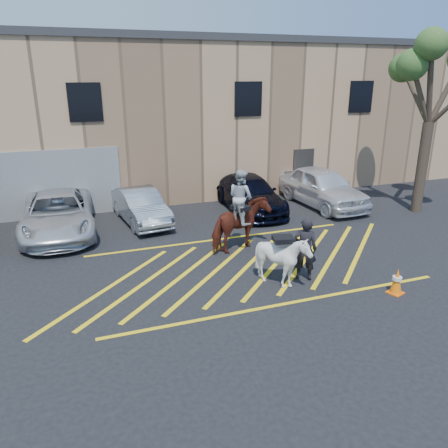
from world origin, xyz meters
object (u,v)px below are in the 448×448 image
object	(u,v)px
car_silver_sedan	(141,206)
car_blue_suv	(250,194)
car_white_pickup	(58,214)
traffic_cone	(397,281)
saddled_white	(282,260)
tree	(436,73)
car_white_suv	(322,187)
handler	(305,249)
mounted_bay	(240,219)

from	to	relation	value
car_silver_sedan	car_blue_suv	bearing A→B (deg)	-6.58
car_white_pickup	car_silver_sedan	size ratio (longest dim) A/B	1.35
car_silver_sedan	traffic_cone	distance (m)	10.02
saddled_white	tree	xyz separation A→B (m)	(8.72, 4.36, 4.90)
tree	saddled_white	bearing A→B (deg)	-153.45
car_silver_sedan	car_white_suv	world-z (taller)	car_white_suv
car_white_suv	car_blue_suv	bearing A→B (deg)	168.88
handler	car_white_pickup	bearing A→B (deg)	-11.92
car_white_suv	saddled_white	distance (m)	8.43
car_blue_suv	mounted_bay	xyz separation A→B (m)	(-2.11, -4.16, 0.39)
car_white_pickup	handler	xyz separation A→B (m)	(6.66, -6.49, 0.17)
car_white_suv	traffic_cone	size ratio (longest dim) A/B	6.92
traffic_cone	car_white_suv	bearing A→B (deg)	71.95
car_silver_sedan	car_blue_suv	xyz separation A→B (m)	(4.75, 0.09, 0.06)
mounted_bay	tree	distance (m)	10.07
car_silver_sedan	tree	xyz separation A→B (m)	(11.48, -2.56, 5.03)
car_blue_suv	tree	xyz separation A→B (m)	(6.73, -2.64, 4.97)
car_blue_suv	handler	bearing A→B (deg)	-97.04
car_blue_suv	saddled_white	size ratio (longest dim) A/B	3.04
car_silver_sedan	saddled_white	size ratio (longest dim) A/B	2.45
car_blue_suv	tree	world-z (taller)	tree
car_white_pickup	mounted_bay	distance (m)	6.91
car_white_suv	traffic_cone	distance (m)	8.44
car_white_pickup	tree	xyz separation A→B (m)	(14.58, -2.31, 4.94)
mounted_bay	traffic_cone	xyz separation A→B (m)	(2.84, -4.31, -0.75)
car_silver_sedan	car_blue_suv	world-z (taller)	car_blue_suv
car_white_pickup	saddled_white	distance (m)	8.88
tree	handler	bearing A→B (deg)	-152.18
car_silver_sedan	saddled_white	distance (m)	7.45
car_white_pickup	car_blue_suv	world-z (taller)	car_white_pickup
car_white_suv	mounted_bay	xyz separation A→B (m)	(-5.45, -3.70, 0.26)
car_silver_sedan	car_white_suv	size ratio (longest dim) A/B	0.80
car_silver_sedan	saddled_white	xyz separation A→B (m)	(2.76, -6.91, 0.13)
car_blue_suv	saddled_white	bearing A→B (deg)	-103.01
car_blue_suv	car_white_suv	world-z (taller)	car_white_suv
traffic_cone	tree	distance (m)	9.92
handler	traffic_cone	xyz separation A→B (m)	(1.92, -1.65, -0.56)
handler	traffic_cone	world-z (taller)	handler
car_white_pickup	tree	world-z (taller)	tree
saddled_white	car_silver_sedan	bearing A→B (deg)	111.78
mounted_bay	saddled_white	bearing A→B (deg)	-87.52
car_blue_suv	saddled_white	xyz separation A→B (m)	(-1.99, -7.00, 0.07)
car_blue_suv	car_white_suv	distance (m)	3.38
handler	saddled_white	distance (m)	0.83
car_white_pickup	saddled_white	size ratio (longest dim) A/B	3.31
mounted_bay	tree	bearing A→B (deg)	9.74
car_white_pickup	saddled_white	world-z (taller)	saddled_white
car_white_suv	tree	size ratio (longest dim) A/B	0.69
handler	car_white_suv	bearing A→B (deg)	-93.11
car_white_pickup	mounted_bay	size ratio (longest dim) A/B	1.97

